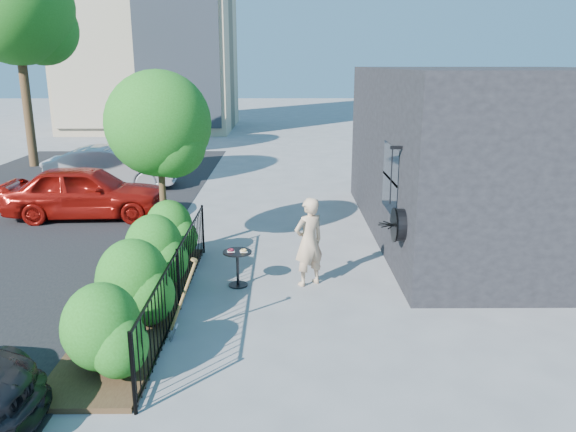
{
  "coord_description": "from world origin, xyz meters",
  "views": [
    {
      "loc": [
        0.3,
        -8.94,
        4.11
      ],
      "look_at": [
        0.38,
        1.72,
        1.2
      ],
      "focal_mm": 35.0,
      "sensor_mm": 36.0,
      "label": 1
    }
  ],
  "objects_px": {
    "street_tree_far": "(17,14)",
    "shovel": "(182,303)",
    "cafe_table": "(238,262)",
    "car_silver": "(112,167)",
    "patio_tree": "(162,130)",
    "car_red": "(86,192)",
    "woman": "(309,242)"
  },
  "relations": [
    {
      "from": "car_silver",
      "to": "street_tree_far",
      "type": "bearing_deg",
      "value": 43.48
    },
    {
      "from": "patio_tree",
      "to": "shovel",
      "type": "distance_m",
      "value": 4.51
    },
    {
      "from": "woman",
      "to": "car_red",
      "type": "height_order",
      "value": "woman"
    },
    {
      "from": "woman",
      "to": "cafe_table",
      "type": "bearing_deg",
      "value": -28.68
    },
    {
      "from": "street_tree_far",
      "to": "cafe_table",
      "type": "xyz_separation_m",
      "value": [
        9.36,
        -12.9,
        -5.44
      ]
    },
    {
      "from": "patio_tree",
      "to": "woman",
      "type": "bearing_deg",
      "value": -28.54
    },
    {
      "from": "street_tree_far",
      "to": "car_red",
      "type": "bearing_deg",
      "value": -58.63
    },
    {
      "from": "woman",
      "to": "car_red",
      "type": "bearing_deg",
      "value": -71.17
    },
    {
      "from": "patio_tree",
      "to": "woman",
      "type": "relative_size",
      "value": 2.3
    },
    {
      "from": "car_red",
      "to": "car_silver",
      "type": "relative_size",
      "value": 1.0
    },
    {
      "from": "woman",
      "to": "shovel",
      "type": "xyz_separation_m",
      "value": [
        -2.02,
        -2.2,
        -0.27
      ]
    },
    {
      "from": "car_red",
      "to": "car_silver",
      "type": "distance_m",
      "value": 3.85
    },
    {
      "from": "street_tree_far",
      "to": "shovel",
      "type": "distance_m",
      "value": 18.16
    },
    {
      "from": "patio_tree",
      "to": "street_tree_far",
      "type": "xyz_separation_m",
      "value": [
        -7.7,
        11.2,
        3.15
      ]
    },
    {
      "from": "patio_tree",
      "to": "car_red",
      "type": "relative_size",
      "value": 0.92
    },
    {
      "from": "street_tree_far",
      "to": "car_red",
      "type": "relative_size",
      "value": 1.94
    },
    {
      "from": "street_tree_far",
      "to": "woman",
      "type": "bearing_deg",
      "value": -50.17
    },
    {
      "from": "woman",
      "to": "car_silver",
      "type": "height_order",
      "value": "woman"
    },
    {
      "from": "cafe_table",
      "to": "car_red",
      "type": "distance_m",
      "value": 6.69
    },
    {
      "from": "cafe_table",
      "to": "car_red",
      "type": "xyz_separation_m",
      "value": [
        -4.5,
        4.94,
        0.25
      ]
    },
    {
      "from": "cafe_table",
      "to": "shovel",
      "type": "bearing_deg",
      "value": -107.56
    },
    {
      "from": "patio_tree",
      "to": "cafe_table",
      "type": "xyz_separation_m",
      "value": [
        1.66,
        -1.7,
        -2.29
      ]
    },
    {
      "from": "cafe_table",
      "to": "woman",
      "type": "height_order",
      "value": "woman"
    },
    {
      "from": "street_tree_far",
      "to": "car_silver",
      "type": "distance_m",
      "value": 7.98
    },
    {
      "from": "woman",
      "to": "car_silver",
      "type": "distance_m",
      "value": 10.74
    },
    {
      "from": "patio_tree",
      "to": "car_silver",
      "type": "distance_m",
      "value": 8.06
    },
    {
      "from": "patio_tree",
      "to": "woman",
      "type": "distance_m",
      "value": 3.92
    },
    {
      "from": "cafe_table",
      "to": "car_silver",
      "type": "relative_size",
      "value": 0.17
    },
    {
      "from": "patio_tree",
      "to": "car_silver",
      "type": "xyz_separation_m",
      "value": [
        -3.28,
        7.07,
        -2.06
      ]
    },
    {
      "from": "street_tree_far",
      "to": "shovel",
      "type": "xyz_separation_m",
      "value": [
        8.68,
        -15.03,
        -5.33
      ]
    },
    {
      "from": "patio_tree",
      "to": "street_tree_far",
      "type": "bearing_deg",
      "value": 124.51
    },
    {
      "from": "patio_tree",
      "to": "woman",
      "type": "xyz_separation_m",
      "value": [
        3.0,
        -1.63,
        -1.91
      ]
    }
  ]
}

